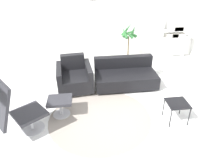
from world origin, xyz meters
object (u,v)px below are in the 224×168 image
ottoman (60,103)px  potted_plant (128,47)px  side_table (177,105)px  armchair_red (75,78)px  lounge_chair (9,105)px  shelf_unit (175,32)px  couch_low (125,76)px

ottoman → potted_plant: potted_plant is taller
side_table → armchair_red: bearing=142.5°
lounge_chair → armchair_red: (1.00, 1.62, -0.40)m
side_table → lounge_chair: bearing=-178.8°
lounge_chair → shelf_unit: (4.20, 3.13, 0.24)m
ottoman → side_table: bearing=-12.0°
ottoman → potted_plant: size_ratio=0.38×
lounge_chair → armchair_red: 1.95m
shelf_unit → couch_low: bearing=-142.1°
armchair_red → shelf_unit: bearing=-160.3°
potted_plant → shelf_unit: 1.63m
ottoman → couch_low: 1.92m
shelf_unit → lounge_chair: bearing=-143.3°
lounge_chair → side_table: bearing=54.5°
ottoman → shelf_unit: size_ratio=0.24×
lounge_chair → shelf_unit: size_ratio=0.58×
couch_low → potted_plant: (0.33, 1.24, 0.35)m
side_table → potted_plant: bearing=98.1°
ottoman → side_table: side_table is taller
lounge_chair → ottoman: size_ratio=2.46×
couch_low → potted_plant: size_ratio=1.21×
side_table → shelf_unit: 3.33m
ottoman → couch_low: bearing=35.2°
lounge_chair → shelf_unit: 5.25m
lounge_chair → side_table: (3.03, 0.07, -0.32)m
ottoman → potted_plant: bearing=51.1°
armchair_red → couch_low: 1.30m
lounge_chair → couch_low: size_ratio=0.77×
couch_low → side_table: bearing=114.5°
lounge_chair → shelf_unit: bearing=90.0°
ottoman → lounge_chair: bearing=-143.2°
ottoman → armchair_red: armchair_red is taller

